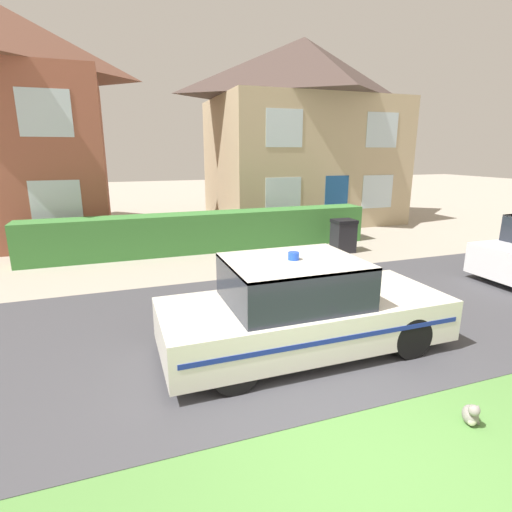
{
  "coord_description": "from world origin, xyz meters",
  "views": [
    {
      "loc": [
        -2.19,
        -2.8,
        3.01
      ],
      "look_at": [
        0.3,
        4.2,
        1.05
      ],
      "focal_mm": 28.0,
      "sensor_mm": 36.0,
      "label": 1
    }
  ],
  "objects_px": {
    "house_left": "(1,122)",
    "house_right": "(302,131)",
    "wheelie_bin": "(343,236)",
    "police_car": "(302,308)",
    "cat": "(471,415)"
  },
  "relations": [
    {
      "from": "house_left",
      "to": "wheelie_bin",
      "type": "relative_size",
      "value": 7.76
    },
    {
      "from": "police_car",
      "to": "house_left",
      "type": "xyz_separation_m",
      "value": [
        -5.94,
        11.21,
        3.28
      ]
    },
    {
      "from": "house_left",
      "to": "house_right",
      "type": "xyz_separation_m",
      "value": [
        11.31,
        -0.0,
        -0.13
      ]
    },
    {
      "from": "cat",
      "to": "house_right",
      "type": "height_order",
      "value": "house_right"
    },
    {
      "from": "house_left",
      "to": "wheelie_bin",
      "type": "distance_m",
      "value": 12.07
    },
    {
      "from": "house_left",
      "to": "house_right",
      "type": "bearing_deg",
      "value": -0.01
    },
    {
      "from": "cat",
      "to": "wheelie_bin",
      "type": "bearing_deg",
      "value": -166.77
    },
    {
      "from": "house_left",
      "to": "cat",
      "type": "bearing_deg",
      "value": -62.61
    },
    {
      "from": "police_car",
      "to": "wheelie_bin",
      "type": "xyz_separation_m",
      "value": [
        3.96,
        5.24,
        -0.18
      ]
    },
    {
      "from": "cat",
      "to": "wheelie_bin",
      "type": "xyz_separation_m",
      "value": [
        2.92,
        7.49,
        0.38
      ]
    },
    {
      "from": "police_car",
      "to": "cat",
      "type": "xyz_separation_m",
      "value": [
        1.04,
        -2.26,
        -0.56
      ]
    },
    {
      "from": "cat",
      "to": "police_car",
      "type": "bearing_deg",
      "value": -120.75
    },
    {
      "from": "police_car",
      "to": "house_right",
      "type": "xyz_separation_m",
      "value": [
        5.37,
        11.21,
        3.16
      ]
    },
    {
      "from": "wheelie_bin",
      "to": "house_left",
      "type": "bearing_deg",
      "value": 150.61
    },
    {
      "from": "house_left",
      "to": "house_right",
      "type": "height_order",
      "value": "house_left"
    }
  ]
}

